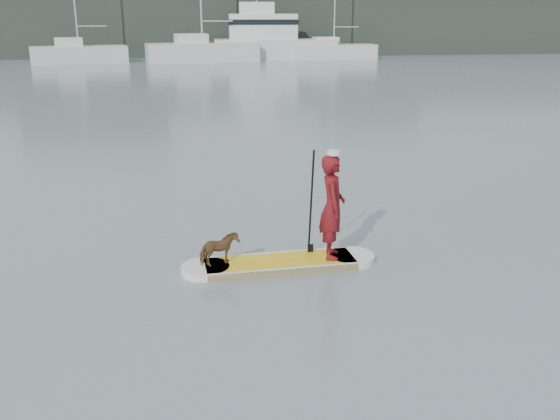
{
  "coord_description": "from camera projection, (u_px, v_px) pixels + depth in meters",
  "views": [
    {
      "loc": [
        -1.71,
        -10.3,
        4.08
      ],
      "look_at": [
        -0.21,
        -0.74,
        1.0
      ],
      "focal_mm": 40.0,
      "sensor_mm": 36.0,
      "label": 1
    }
  ],
  "objects": [
    {
      "name": "sailboat_e",
      "position": [
        333.0,
        51.0,
        55.8
      ],
      "size": [
        7.52,
        2.57,
        10.85
      ],
      "rotation": [
        0.0,
        0.0,
        0.02
      ],
      "color": "silver",
      "rests_on": "ground"
    },
    {
      "name": "ground",
      "position": [
        285.0,
        250.0,
        11.18
      ],
      "size": [
        140.0,
        140.0,
        0.0
      ],
      "primitive_type": "plane",
      "color": "slate",
      "rests_on": "ground"
    },
    {
      "name": "shore_building_west",
      "position": [
        88.0,
        7.0,
        59.16
      ],
      "size": [
        14.0,
        4.0,
        9.0
      ],
      "primitive_type": "cube",
      "color": "#212924",
      "rests_on": "ground"
    },
    {
      "name": "dog",
      "position": [
        219.0,
        249.0,
        10.14
      ],
      "size": [
        0.7,
        0.52,
        0.54
      ],
      "primitive_type": "imported",
      "rotation": [
        0.0,
        0.0,
        1.97
      ],
      "color": "brown",
      "rests_on": "paddleboard"
    },
    {
      "name": "shore_building_east",
      "position": [
        373.0,
        13.0,
        63.47
      ],
      "size": [
        10.0,
        4.0,
        8.0
      ],
      "primitive_type": "cube",
      "color": "#212924",
      "rests_on": "ground"
    },
    {
      "name": "white_cap",
      "position": [
        334.0,
        153.0,
        10.04
      ],
      "size": [
        0.22,
        0.22,
        0.07
      ],
      "primitive_type": "cylinder",
      "color": "silver",
      "rests_on": "paddler"
    },
    {
      "name": "motor_yacht_a",
      "position": [
        270.0,
        39.0,
        55.43
      ],
      "size": [
        10.97,
        3.96,
        6.48
      ],
      "rotation": [
        0.0,
        0.0,
        -0.06
      ],
      "color": "silver",
      "rests_on": "ground"
    },
    {
      "name": "paddleboard",
      "position": [
        280.0,
        263.0,
        10.44
      ],
      "size": [
        3.3,
        0.91,
        0.12
      ],
      "rotation": [
        0.0,
        0.0,
        0.05
      ],
      "color": "gold",
      "rests_on": "ground"
    },
    {
      "name": "shore_mass",
      "position": [
        195.0,
        24.0,
        60.16
      ],
      "size": [
        90.0,
        6.0,
        6.0
      ],
      "primitive_type": "cube",
      "color": "#212924",
      "rests_on": "ground"
    },
    {
      "name": "sailboat_d",
      "position": [
        202.0,
        50.0,
        52.95
      ],
      "size": [
        9.68,
        4.27,
        13.79
      ],
      "rotation": [
        0.0,
        0.0,
        0.15
      ],
      "color": "silver",
      "rests_on": "ground"
    },
    {
      "name": "paddle",
      "position": [
        311.0,
        215.0,
        10.57
      ],
      "size": [
        0.1,
        0.3,
        2.0
      ],
      "rotation": [
        0.0,
        0.0,
        0.05
      ],
      "color": "black",
      "rests_on": "ground"
    },
    {
      "name": "paddler",
      "position": [
        332.0,
        207.0,
        10.32
      ],
      "size": [
        0.52,
        0.7,
        1.76
      ],
      "primitive_type": "imported",
      "rotation": [
        0.0,
        0.0,
        1.41
      ],
      "color": "maroon",
      "rests_on": "paddleboard"
    },
    {
      "name": "sailboat_c",
      "position": [
        78.0,
        53.0,
        51.79
      ],
      "size": [
        8.06,
        4.11,
        11.04
      ],
      "rotation": [
        0.0,
        0.0,
        0.21
      ],
      "color": "silver",
      "rests_on": "ground"
    }
  ]
}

